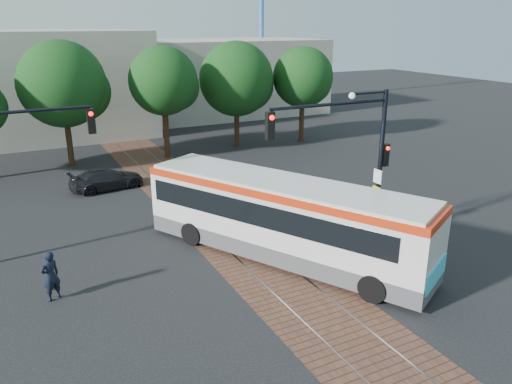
# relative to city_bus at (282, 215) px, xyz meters

# --- Properties ---
(ground) EXTENTS (120.00, 120.00, 0.00)m
(ground) POSITION_rel_city_bus_xyz_m (-0.88, 0.42, -1.71)
(ground) COLOR black
(ground) RESTS_ON ground
(trackbed) EXTENTS (3.60, 40.00, 0.02)m
(trackbed) POSITION_rel_city_bus_xyz_m (-0.88, 4.42, -1.70)
(trackbed) COLOR brown
(trackbed) RESTS_ON ground
(tree_row) EXTENTS (26.40, 5.60, 7.67)m
(tree_row) POSITION_rel_city_bus_xyz_m (0.33, 16.83, 3.14)
(tree_row) COLOR #382314
(tree_row) RESTS_ON ground
(warehouses) EXTENTS (40.00, 13.00, 8.00)m
(warehouses) POSITION_rel_city_bus_xyz_m (-1.40, 29.16, 2.10)
(warehouses) COLOR #ADA899
(warehouses) RESTS_ON ground
(city_bus) EXTENTS (7.58, 11.23, 3.07)m
(city_bus) POSITION_rel_city_bus_xyz_m (0.00, 0.00, 0.00)
(city_bus) COLOR #48484A
(city_bus) RESTS_ON ground
(traffic_island) EXTENTS (2.20, 5.20, 1.13)m
(traffic_island) POSITION_rel_city_bus_xyz_m (3.94, -0.48, -1.38)
(traffic_island) COLOR gray
(traffic_island) RESTS_ON ground
(signal_pole_main) EXTENTS (5.49, 0.46, 6.00)m
(signal_pole_main) POSITION_rel_city_bus_xyz_m (2.99, -0.39, 2.45)
(signal_pole_main) COLOR black
(signal_pole_main) RESTS_ON ground
(officer) EXTENTS (0.74, 0.65, 1.71)m
(officer) POSITION_rel_city_bus_xyz_m (-8.22, 0.67, -0.86)
(officer) COLOR black
(officer) RESTS_ON ground
(parked_car) EXTENTS (4.09, 2.08, 1.14)m
(parked_car) POSITION_rel_city_bus_xyz_m (-4.33, 11.46, -1.14)
(parked_car) COLOR black
(parked_car) RESTS_ON ground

